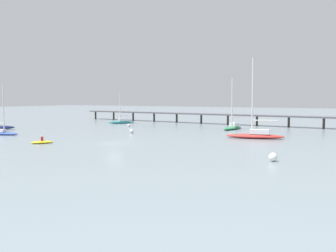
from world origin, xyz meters
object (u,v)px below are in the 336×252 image
(sailboat_green, at_px, (233,126))
(mooring_buoy_inner, at_px, (273,157))
(pier, at_px, (305,113))
(sailboat_blue, at_px, (2,132))
(sailboat_red, at_px, (256,134))
(mooring_buoy_outer, at_px, (132,131))
(dinghy_yellow, at_px, (42,142))
(mooring_buoy_near, at_px, (129,125))
(sailboat_teal, at_px, (122,121))

(sailboat_green, xyz_separation_m, mooring_buoy_inner, (17.68, -35.73, -0.19))
(pier, height_order, sailboat_blue, sailboat_blue)
(sailboat_blue, relative_size, sailboat_green, 0.87)
(sailboat_red, bearing_deg, pier, 84.53)
(mooring_buoy_outer, bearing_deg, dinghy_yellow, -95.64)
(sailboat_green, bearing_deg, sailboat_red, -57.67)
(mooring_buoy_inner, relative_size, mooring_buoy_near, 1.37)
(sailboat_blue, relative_size, mooring_buoy_outer, 11.42)
(mooring_buoy_inner, bearing_deg, dinghy_yellow, -178.86)
(pier, relative_size, mooring_buoy_inner, 99.74)
(sailboat_blue, bearing_deg, sailboat_green, 45.33)
(pier, distance_m, sailboat_green, 16.61)
(sailboat_teal, height_order, mooring_buoy_outer, sailboat_teal)
(sailboat_teal, distance_m, mooring_buoy_near, 11.38)
(sailboat_teal, bearing_deg, sailboat_blue, -90.37)
(sailboat_green, height_order, mooring_buoy_inner, sailboat_green)
(sailboat_green, bearing_deg, mooring_buoy_inner, -63.68)
(sailboat_blue, xyz_separation_m, mooring_buoy_inner, (48.28, -4.77, -0.14))
(dinghy_yellow, bearing_deg, sailboat_teal, 111.29)
(sailboat_teal, relative_size, sailboat_green, 0.74)
(sailboat_red, xyz_separation_m, sailboat_green, (-9.36, 14.80, -0.07))
(dinghy_yellow, bearing_deg, pier, 60.71)
(mooring_buoy_near, xyz_separation_m, mooring_buoy_outer, (9.43, -12.28, 0.07))
(sailboat_teal, bearing_deg, sailboat_red, -24.51)
(pier, bearing_deg, sailboat_blue, -135.11)
(pier, distance_m, mooring_buoy_near, 38.02)
(sailboat_red, height_order, sailboat_blue, sailboat_red)
(dinghy_yellow, relative_size, mooring_buoy_near, 5.21)
(sailboat_teal, height_order, sailboat_green, sailboat_green)
(sailboat_teal, height_order, mooring_buoy_inner, sailboat_teal)
(sailboat_blue, height_order, mooring_buoy_near, sailboat_blue)
(sailboat_red, bearing_deg, mooring_buoy_inner, -68.34)
(pier, height_order, sailboat_red, sailboat_red)
(sailboat_red, distance_m, sailboat_green, 17.51)
(sailboat_blue, bearing_deg, mooring_buoy_near, 72.65)
(mooring_buoy_inner, bearing_deg, sailboat_blue, 174.36)
(dinghy_yellow, height_order, mooring_buoy_inner, dinghy_yellow)
(sailboat_teal, height_order, dinghy_yellow, sailboat_teal)
(pier, distance_m, dinghy_yellow, 54.81)
(sailboat_red, relative_size, sailboat_blue, 1.40)
(sailboat_blue, bearing_deg, sailboat_teal, 89.63)
(dinghy_yellow, xyz_separation_m, mooring_buoy_outer, (1.90, 19.29, 0.19))
(dinghy_yellow, height_order, mooring_buoy_outer, dinghy_yellow)
(sailboat_red, distance_m, dinghy_yellow, 32.49)
(mooring_buoy_inner, distance_m, mooring_buoy_near, 50.65)
(mooring_buoy_inner, bearing_deg, mooring_buoy_near, 142.37)
(pier, height_order, sailboat_teal, sailboat_teal)
(sailboat_teal, bearing_deg, mooring_buoy_outer, -49.59)
(sailboat_green, bearing_deg, sailboat_blue, -134.67)
(dinghy_yellow, bearing_deg, sailboat_blue, 160.95)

